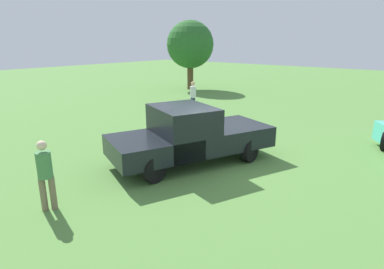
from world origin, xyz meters
The scene contains 5 objects.
ground_plane centered at (0.00, 0.00, 0.00)m, with size 80.00×80.00×0.00m, color #54843D.
pickup_truck centered at (0.39, -0.33, 0.93)m, with size 5.43×3.73×1.80m.
person_bystander centered at (4.62, -0.89, 0.92)m, with size 0.44×0.44×1.63m.
person_visitor centered at (-5.45, -4.91, 0.91)m, with size 0.38×0.38×1.63m.
tree_back_right centered at (-11.85, -10.42, 3.37)m, with size 3.56×3.56×5.18m.
Camera 1 is at (7.61, 5.75, 3.69)m, focal length 30.02 mm.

